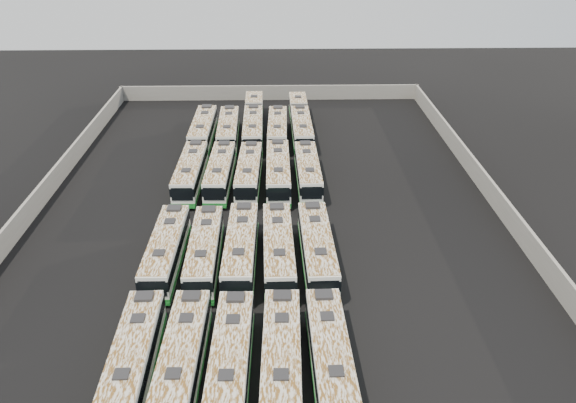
# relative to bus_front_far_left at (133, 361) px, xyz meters

# --- Properties ---
(ground) EXTENTS (140.00, 140.00, 0.00)m
(ground) POSITION_rel_bus_front_far_left_xyz_m (8.05, 20.61, -1.60)
(ground) COLOR black
(ground) RESTS_ON ground
(perimeter_wall) EXTENTS (45.20, 73.20, 2.20)m
(perimeter_wall) POSITION_rel_bus_front_far_left_xyz_m (8.05, 20.61, -0.50)
(perimeter_wall) COLOR slate
(perimeter_wall) RESTS_ON ground
(bus_front_far_left) EXTENTS (2.59, 11.16, 3.13)m
(bus_front_far_left) POSITION_rel_bus_front_far_left_xyz_m (0.00, 0.00, 0.00)
(bus_front_far_left) COLOR silver
(bus_front_far_left) RESTS_ON ground
(bus_front_left) EXTENTS (2.52, 11.13, 3.12)m
(bus_front_left) POSITION_rel_bus_front_far_left_xyz_m (3.02, -0.02, -0.00)
(bus_front_left) COLOR silver
(bus_front_left) RESTS_ON ground
(bus_front_center) EXTENTS (2.53, 11.11, 3.12)m
(bus_front_center) POSITION_rel_bus_front_far_left_xyz_m (6.03, -0.20, -0.00)
(bus_front_center) COLOR silver
(bus_front_center) RESTS_ON ground
(bus_front_right) EXTENTS (2.63, 11.33, 3.18)m
(bus_front_right) POSITION_rel_bus_front_far_left_xyz_m (9.16, -0.24, 0.02)
(bus_front_right) COLOR silver
(bus_front_right) RESTS_ON ground
(bus_front_far_right) EXTENTS (2.60, 11.11, 3.11)m
(bus_front_far_right) POSITION_rel_bus_front_far_left_xyz_m (12.21, -0.04, -0.01)
(bus_front_far_right) COLOR silver
(bus_front_far_right) RESTS_ON ground
(bus_midfront_far_left) EXTENTS (2.44, 11.08, 3.11)m
(bus_midfront_far_left) POSITION_rel_bus_front_far_left_xyz_m (-0.07, 12.49, -0.01)
(bus_midfront_far_left) COLOR silver
(bus_midfront_far_left) RESTS_ON ground
(bus_midfront_left) EXTENTS (2.47, 10.96, 3.08)m
(bus_midfront_left) POSITION_rel_bus_front_far_left_xyz_m (3.06, 12.35, -0.03)
(bus_midfront_left) COLOR silver
(bus_midfront_left) RESTS_ON ground
(bus_midfront_center) EXTENTS (2.53, 11.37, 3.19)m
(bus_midfront_center) POSITION_rel_bus_front_far_left_xyz_m (6.01, 12.46, 0.03)
(bus_midfront_center) COLOR silver
(bus_midfront_center) RESTS_ON ground
(bus_midfront_right) EXTENTS (2.68, 11.40, 3.20)m
(bus_midfront_right) POSITION_rel_bus_front_far_left_xyz_m (9.06, 12.31, 0.03)
(bus_midfront_right) COLOR silver
(bus_midfront_right) RESTS_ON ground
(bus_midfront_far_right) EXTENTS (2.71, 11.52, 3.23)m
(bus_midfront_far_right) POSITION_rel_bus_front_far_left_xyz_m (12.21, 12.34, 0.05)
(bus_midfront_far_right) COLOR silver
(bus_midfront_far_right) RESTS_ON ground
(bus_midback_far_left) EXTENTS (2.52, 11.26, 3.16)m
(bus_midback_far_left) POSITION_rel_bus_front_far_left_xyz_m (-0.05, 27.43, 0.02)
(bus_midback_far_left) COLOR silver
(bus_midback_far_left) RESTS_ON ground
(bus_midback_left) EXTENTS (2.62, 11.15, 3.13)m
(bus_midback_left) POSITION_rel_bus_front_far_left_xyz_m (3.04, 27.39, -0.00)
(bus_midback_left) COLOR silver
(bus_midback_left) RESTS_ON ground
(bus_midback_center) EXTENTS (2.60, 11.02, 3.09)m
(bus_midback_center) POSITION_rel_bus_front_far_left_xyz_m (6.06, 27.34, -0.02)
(bus_midback_center) COLOR silver
(bus_midback_center) RESTS_ON ground
(bus_midback_right) EXTENTS (2.47, 11.47, 3.23)m
(bus_midback_right) POSITION_rel_bus_front_far_left_xyz_m (9.13, 27.28, 0.05)
(bus_midback_right) COLOR silver
(bus_midback_right) RESTS_ON ground
(bus_midback_far_right) EXTENTS (2.49, 10.97, 3.08)m
(bus_midback_far_right) POSITION_rel_bus_front_far_left_xyz_m (12.26, 27.40, -0.03)
(bus_midback_far_right) COLOR silver
(bus_midback_far_right) RESTS_ON ground
(bus_back_far_left) EXTENTS (2.48, 11.46, 3.22)m
(bus_back_far_left) POSITION_rel_bus_front_far_left_xyz_m (-0.12, 39.80, 0.05)
(bus_back_far_left) COLOR silver
(bus_back_far_left) RESTS_ON ground
(bus_back_left) EXTENTS (2.64, 11.18, 3.13)m
(bus_back_left) POSITION_rel_bus_front_far_left_xyz_m (3.01, 39.77, 0.00)
(bus_back_left) COLOR silver
(bus_back_left) RESTS_ON ground
(bus_back_center) EXTENTS (2.65, 17.56, 3.18)m
(bus_back_center) POSITION_rel_bus_front_far_left_xyz_m (6.03, 42.87, 0.02)
(bus_back_center) COLOR silver
(bus_back_center) RESTS_ON ground
(bus_back_right) EXTENTS (2.54, 11.05, 3.10)m
(bus_back_right) POSITION_rel_bus_front_far_left_xyz_m (9.13, 39.79, -0.01)
(bus_back_right) COLOR silver
(bus_back_right) RESTS_ON ground
(bus_back_far_right) EXTENTS (2.59, 17.22, 3.12)m
(bus_back_far_right) POSITION_rel_bus_front_far_left_xyz_m (12.11, 42.79, -0.01)
(bus_back_far_right) COLOR silver
(bus_back_far_right) RESTS_ON ground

